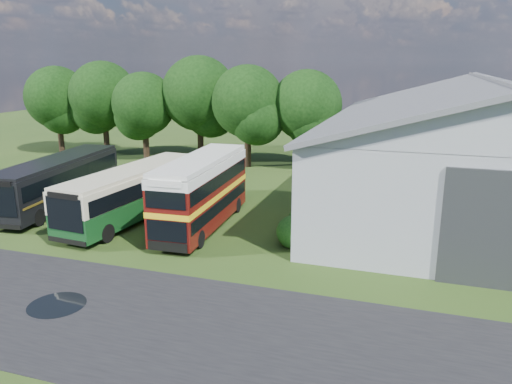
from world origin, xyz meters
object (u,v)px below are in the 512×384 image
(storage_shed, at_px, (483,144))
(bus_green_single, at_px, (133,192))
(bus_maroon_double, at_px, (202,193))
(bus_dark_single, at_px, (58,181))

(storage_shed, xyz_separation_m, bus_green_single, (-19.49, -8.50, -2.55))
(bus_green_single, distance_m, bus_maroon_double, 4.50)
(bus_green_single, xyz_separation_m, bus_dark_single, (-6.03, 0.87, 0.03))
(bus_dark_single, bearing_deg, storage_shed, 9.98)
(storage_shed, relative_size, bus_maroon_double, 2.63)
(bus_maroon_double, xyz_separation_m, bus_dark_single, (-10.52, 0.97, -0.35))
(bus_maroon_double, bearing_deg, storage_shed, 26.75)
(storage_shed, relative_size, bus_green_single, 2.21)
(storage_shed, bearing_deg, bus_maroon_double, -150.20)
(storage_shed, relative_size, bus_dark_single, 2.16)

